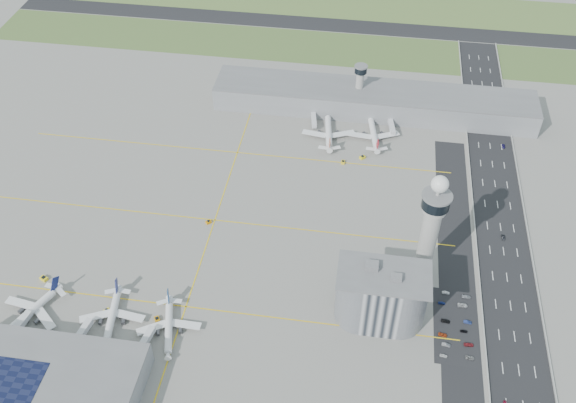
# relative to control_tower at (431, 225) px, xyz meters

# --- Properties ---
(ground) EXTENTS (1000.00, 1000.00, 0.00)m
(ground) POSITION_rel_control_tower_xyz_m (-72.00, -8.00, -35.04)
(ground) COLOR gray
(grass_strip_0) EXTENTS (480.00, 50.00, 0.08)m
(grass_strip_0) POSITION_rel_control_tower_xyz_m (-92.00, 217.00, -35.00)
(grass_strip_0) COLOR #495E2C
(grass_strip_0) RESTS_ON ground
(grass_strip_1) EXTENTS (480.00, 60.00, 0.08)m
(grass_strip_1) POSITION_rel_control_tower_xyz_m (-92.00, 292.00, -35.00)
(grass_strip_1) COLOR #4D6C33
(grass_strip_1) RESTS_ON ground
(runway) EXTENTS (480.00, 22.00, 0.10)m
(runway) POSITION_rel_control_tower_xyz_m (-92.00, 254.00, -34.98)
(runway) COLOR black
(runway) RESTS_ON ground
(highway) EXTENTS (28.00, 500.00, 0.10)m
(highway) POSITION_rel_control_tower_xyz_m (43.00, -8.00, -34.99)
(highway) COLOR black
(highway) RESTS_ON ground
(barrier_left) EXTENTS (0.60, 500.00, 1.20)m
(barrier_left) POSITION_rel_control_tower_xyz_m (29.00, -8.00, -34.44)
(barrier_left) COLOR #9E9E99
(barrier_left) RESTS_ON ground
(barrier_right) EXTENTS (0.60, 500.00, 1.20)m
(barrier_right) POSITION_rel_control_tower_xyz_m (57.00, -8.00, -34.44)
(barrier_right) COLOR #9E9E99
(barrier_right) RESTS_ON ground
(landside_road) EXTENTS (18.00, 260.00, 0.08)m
(landside_road) POSITION_rel_control_tower_xyz_m (18.00, -18.00, -35.00)
(landside_road) COLOR black
(landside_road) RESTS_ON ground
(parking_lot) EXTENTS (20.00, 44.00, 0.10)m
(parking_lot) POSITION_rel_control_tower_xyz_m (16.00, -30.00, -34.99)
(parking_lot) COLOR black
(parking_lot) RESTS_ON ground
(taxiway_line_h_0) EXTENTS (260.00, 0.60, 0.01)m
(taxiway_line_h_0) POSITION_rel_control_tower_xyz_m (-112.00, -38.00, -35.04)
(taxiway_line_h_0) COLOR yellow
(taxiway_line_h_0) RESTS_ON ground
(taxiway_line_h_1) EXTENTS (260.00, 0.60, 0.01)m
(taxiway_line_h_1) POSITION_rel_control_tower_xyz_m (-112.00, 22.00, -35.04)
(taxiway_line_h_1) COLOR yellow
(taxiway_line_h_1) RESTS_ON ground
(taxiway_line_h_2) EXTENTS (260.00, 0.60, 0.01)m
(taxiway_line_h_2) POSITION_rel_control_tower_xyz_m (-112.00, 82.00, -35.04)
(taxiway_line_h_2) COLOR yellow
(taxiway_line_h_2) RESTS_ON ground
(taxiway_line_v) EXTENTS (0.60, 260.00, 0.01)m
(taxiway_line_v) POSITION_rel_control_tower_xyz_m (-112.00, 22.00, -35.04)
(taxiway_line_v) COLOR yellow
(taxiway_line_v) RESTS_ON ground
(control_tower) EXTENTS (14.00, 14.00, 64.50)m
(control_tower) POSITION_rel_control_tower_xyz_m (0.00, 0.00, 0.00)
(control_tower) COLOR #ADAAA5
(control_tower) RESTS_ON ground
(secondary_tower) EXTENTS (8.60, 8.60, 31.90)m
(secondary_tower) POSITION_rel_control_tower_xyz_m (-42.00, 142.00, -16.24)
(secondary_tower) COLOR #ADAAA5
(secondary_tower) RESTS_ON ground
(admin_building) EXTENTS (42.00, 24.00, 33.50)m
(admin_building) POSITION_rel_control_tower_xyz_m (-20.01, -30.00, -19.74)
(admin_building) COLOR #B2B2B7
(admin_building) RESTS_ON ground
(terminal_pier) EXTENTS (210.00, 32.00, 15.80)m
(terminal_pier) POSITION_rel_control_tower_xyz_m (-32.00, 140.00, -27.14)
(terminal_pier) COLOR gray
(terminal_pier) RESTS_ON ground
(near_terminal) EXTENTS (84.00, 42.00, 13.00)m
(near_terminal) POSITION_rel_control_tower_xyz_m (-160.07, -90.02, -28.62)
(near_terminal) COLOR gray
(near_terminal) RESTS_ON ground
(airplane_near_a) EXTENTS (45.31, 48.18, 10.70)m
(airplane_near_a) POSITION_rel_control_tower_xyz_m (-183.18, -54.46, -29.69)
(airplane_near_a) COLOR white
(airplane_near_a) RESTS_ON ground
(airplane_near_b) EXTENTS (36.77, 41.34, 10.31)m
(airplane_near_b) POSITION_rel_control_tower_xyz_m (-143.83, -51.71, -29.89)
(airplane_near_b) COLOR white
(airplane_near_b) RESTS_ON ground
(airplane_near_c) EXTENTS (38.66, 42.42, 10.00)m
(airplane_near_c) POSITION_rel_control_tower_xyz_m (-115.78, -53.19, -30.04)
(airplane_near_c) COLOR white
(airplane_near_c) RESTS_ON ground
(airplane_far_a) EXTENTS (39.06, 44.20, 11.20)m
(airplane_far_a) POSITION_rel_control_tower_xyz_m (-58.18, 107.69, -29.44)
(airplane_far_a) COLOR white
(airplane_far_a) RESTS_ON ground
(airplane_far_b) EXTENTS (39.38, 44.14, 10.92)m
(airplane_far_b) POSITION_rel_control_tower_xyz_m (-29.93, 110.53, -29.58)
(airplane_far_b) COLOR white
(airplane_far_b) RESTS_ON ground
(jet_bridge_near_0) EXTENTS (5.39, 14.31, 5.70)m
(jet_bridge_near_0) POSITION_rel_control_tower_xyz_m (-185.00, -69.00, -32.19)
(jet_bridge_near_0) COLOR silver
(jet_bridge_near_0) RESTS_ON ground
(jet_bridge_near_1) EXTENTS (5.39, 14.31, 5.70)m
(jet_bridge_near_1) POSITION_rel_control_tower_xyz_m (-155.00, -69.00, -32.19)
(jet_bridge_near_1) COLOR silver
(jet_bridge_near_1) RESTS_ON ground
(jet_bridge_near_2) EXTENTS (5.39, 14.31, 5.70)m
(jet_bridge_near_2) POSITION_rel_control_tower_xyz_m (-125.00, -69.00, -32.19)
(jet_bridge_near_2) COLOR silver
(jet_bridge_near_2) RESTS_ON ground
(jet_bridge_far_0) EXTENTS (5.39, 14.31, 5.70)m
(jet_bridge_far_0) POSITION_rel_control_tower_xyz_m (-70.00, 124.00, -32.19)
(jet_bridge_far_0) COLOR silver
(jet_bridge_far_0) RESTS_ON ground
(jet_bridge_far_1) EXTENTS (5.39, 14.31, 5.70)m
(jet_bridge_far_1) POSITION_rel_control_tower_xyz_m (-20.00, 124.00, -32.19)
(jet_bridge_far_1) COLOR silver
(jet_bridge_far_1) RESTS_ON ground
(tug_0) EXTENTS (4.35, 3.77, 2.12)m
(tug_0) POSITION_rel_control_tower_xyz_m (-186.78, -32.23, -33.98)
(tug_0) COLOR yellow
(tug_0) RESTS_ON ground
(tug_1) EXTENTS (3.52, 3.65, 1.75)m
(tug_1) POSITION_rel_control_tower_xyz_m (-148.56, -46.57, -34.16)
(tug_1) COLOR yellow
(tug_1) RESTS_ON ground
(tug_2) EXTENTS (3.59, 3.94, 1.89)m
(tug_2) POSITION_rel_control_tower_xyz_m (-123.28, -47.91, -34.09)
(tug_2) COLOR #CC8509
(tug_2) RESTS_ON ground
(tug_3) EXTENTS (3.49, 3.43, 1.69)m
(tug_3) POSITION_rel_control_tower_xyz_m (-114.84, 19.37, -34.20)
(tug_3) COLOR orange
(tug_3) RESTS_ON ground
(tug_4) EXTENTS (2.17, 3.13, 1.80)m
(tug_4) POSITION_rel_control_tower_xyz_m (-46.60, 81.65, -34.14)
(tug_4) COLOR yellow
(tug_4) RESTS_ON ground
(tug_5) EXTENTS (4.03, 3.94, 1.94)m
(tug_5) POSITION_rel_control_tower_xyz_m (-35.20, 87.90, -34.07)
(tug_5) COLOR yellow
(tug_5) RESTS_ON ground
(car_lot_0) EXTENTS (3.56, 1.78, 1.16)m
(car_lot_0) POSITION_rel_control_tower_xyz_m (10.14, -47.81, -34.46)
(car_lot_0) COLOR silver
(car_lot_0) RESTS_ON ground
(car_lot_1) EXTENTS (4.12, 1.88, 1.31)m
(car_lot_1) POSITION_rel_control_tower_xyz_m (11.47, -41.77, -34.39)
(car_lot_1) COLOR gray
(car_lot_1) RESTS_ON ground
(car_lot_2) EXTENTS (4.38, 2.58, 1.14)m
(car_lot_2) POSITION_rel_control_tower_xyz_m (10.05, -36.42, -34.47)
(car_lot_2) COLOR #AC3C16
(car_lot_2) RESTS_ON ground
(car_lot_3) EXTENTS (4.42, 2.08, 1.24)m
(car_lot_3) POSITION_rel_control_tower_xyz_m (11.59, -28.34, -34.42)
(car_lot_3) COLOR black
(car_lot_3) RESTS_ON ground
(car_lot_4) EXTENTS (3.46, 1.40, 1.18)m
(car_lot_4) POSITION_rel_control_tower_xyz_m (10.06, -17.76, -34.45)
(car_lot_4) COLOR navy
(car_lot_4) RESTS_ON ground
(car_lot_5) EXTENTS (3.61, 1.31, 1.18)m
(car_lot_5) POSITION_rel_control_tower_xyz_m (12.16, -11.01, -34.45)
(car_lot_5) COLOR silver
(car_lot_5) RESTS_ON ground
(car_lot_6) EXTENTS (4.12, 2.15, 1.11)m
(car_lot_6) POSITION_rel_control_tower_xyz_m (21.84, -47.11, -34.49)
(car_lot_6) COLOR gray
(car_lot_6) RESTS_ON ground
(car_lot_7) EXTENTS (4.59, 2.19, 1.29)m
(car_lot_7) POSITION_rel_control_tower_xyz_m (21.72, -40.14, -34.39)
(car_lot_7) COLOR maroon
(car_lot_7) RESTS_ON ground
(car_lot_8) EXTENTS (3.30, 1.47, 1.10)m
(car_lot_8) POSITION_rel_control_tower_xyz_m (19.87, -32.87, -34.49)
(car_lot_8) COLOR black
(car_lot_8) RESTS_ON ground
(car_lot_9) EXTENTS (3.87, 1.66, 1.24)m
(car_lot_9) POSITION_rel_control_tower_xyz_m (21.85, -27.42, -34.42)
(car_lot_9) COLOR navy
(car_lot_9) RESTS_ON ground
(car_lot_10) EXTENTS (4.76, 2.24, 1.31)m
(car_lot_10) POSITION_rel_control_tower_xyz_m (19.98, -17.67, -34.38)
(car_lot_10) COLOR silver
(car_lot_10) RESTS_ON ground
(car_lot_11) EXTENTS (4.31, 1.77, 1.25)m
(car_lot_11) POSITION_rel_control_tower_xyz_m (22.07, -12.08, -34.42)
(car_lot_11) COLOR gray
(car_lot_11) RESTS_ON ground
(car_hw_1) EXTENTS (1.66, 3.93, 1.26)m
(car_hw_1) POSITION_rel_control_tower_xyz_m (43.55, 31.64, -34.41)
(car_hw_1) COLOR black
(car_hw_1) RESTS_ON ground
(car_hw_2) EXTENTS (1.95, 4.05, 1.11)m
(car_hw_2) POSITION_rel_control_tower_xyz_m (51.06, 112.42, -34.48)
(car_hw_2) COLOR navy
(car_hw_2) RESTS_ON ground
(car_hw_4) EXTENTS (1.70, 3.36, 1.10)m
(car_hw_4) POSITION_rel_control_tower_xyz_m (35.13, 169.71, -34.49)
(car_hw_4) COLOR #91929D
(car_hw_4) RESTS_ON ground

